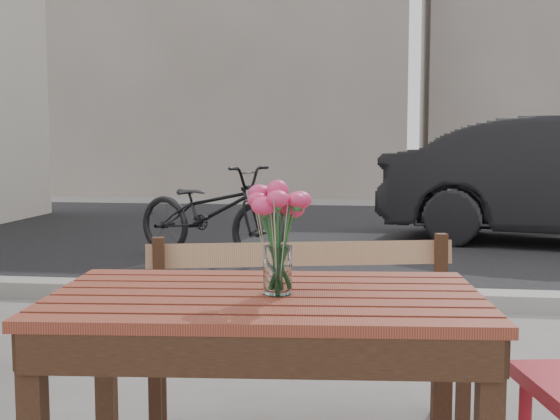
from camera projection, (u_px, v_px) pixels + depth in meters
The scene contains 6 objects.
street at pixel (341, 255), 7.17m from camera, with size 30.00×8.12×0.12m.
backdrop_buildings at pixel (368, 36), 16.01m from camera, with size 15.50×4.00×8.00m.
main_table at pixel (266, 336), 2.01m from camera, with size 1.28×0.82×0.75m.
main_bench at pixel (305, 310), 2.89m from camera, with size 1.36×0.68×0.81m.
main_vase at pixel (278, 224), 1.97m from camera, with size 0.18×0.18×0.32m.
bicycle at pixel (210, 212), 7.06m from camera, with size 0.63×1.82×0.96m, color black.
Camera 1 is at (0.30, -2.05, 1.18)m, focal length 45.00 mm.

